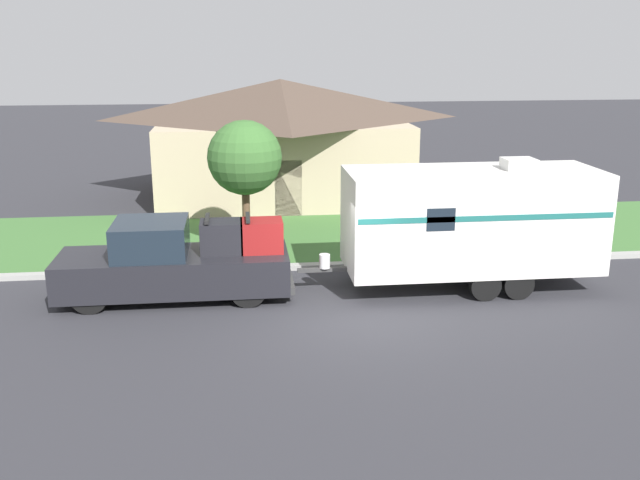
# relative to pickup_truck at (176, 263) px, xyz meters

# --- Properties ---
(ground_plane) EXTENTS (120.00, 120.00, 0.00)m
(ground_plane) POSITION_rel_pickup_truck_xyz_m (3.95, -1.77, -0.92)
(ground_plane) COLOR #2D2D33
(curb_strip) EXTENTS (80.00, 0.30, 0.14)m
(curb_strip) POSITION_rel_pickup_truck_xyz_m (3.95, 1.98, -0.85)
(curb_strip) COLOR #999993
(curb_strip) RESTS_ON ground_plane
(lawn_strip) EXTENTS (80.00, 7.00, 0.03)m
(lawn_strip) POSITION_rel_pickup_truck_xyz_m (3.95, 5.63, -0.91)
(lawn_strip) COLOR #3D6B33
(lawn_strip) RESTS_ON ground_plane
(house_across_street) EXTENTS (10.53, 8.58, 4.79)m
(house_across_street) POSITION_rel_pickup_truck_xyz_m (3.42, 12.25, 1.55)
(house_across_street) COLOR tan
(house_across_street) RESTS_ON ground_plane
(pickup_truck) EXTENTS (5.83, 2.01, 2.08)m
(pickup_truck) POSITION_rel_pickup_truck_xyz_m (0.00, 0.00, 0.00)
(pickup_truck) COLOR black
(pickup_truck) RESTS_ON ground_plane
(travel_trailer) EXTENTS (7.79, 2.45, 3.40)m
(travel_trailer) POSITION_rel_pickup_truck_xyz_m (7.58, -0.00, 0.90)
(travel_trailer) COLOR black
(travel_trailer) RESTS_ON ground_plane
(mailbox) EXTENTS (0.48, 0.20, 1.26)m
(mailbox) POSITION_rel_pickup_truck_xyz_m (8.75, 2.86, 0.04)
(mailbox) COLOR brown
(mailbox) RESTS_ON ground_plane
(tree_in_yard) EXTENTS (2.24, 2.24, 4.04)m
(tree_in_yard) POSITION_rel_pickup_truck_xyz_m (1.82, 3.98, 1.97)
(tree_in_yard) COLOR brown
(tree_in_yard) RESTS_ON ground_plane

